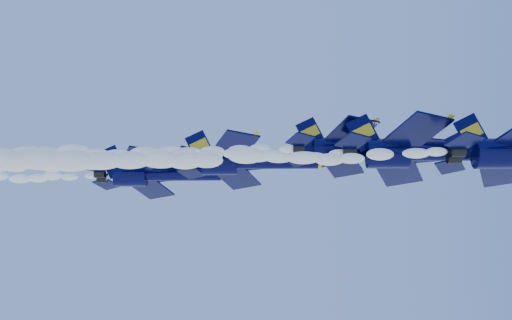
{
  "coord_description": "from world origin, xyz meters",
  "views": [
    {
      "loc": [
        -9.29,
        -59.07,
        122.88
      ],
      "look_at": [
        -10.0,
        3.13,
        154.47
      ],
      "focal_mm": 45.0,
      "sensor_mm": 36.0,
      "label": 1
    }
  ],
  "objects_px": {
    "jet_third": "(362,149)",
    "jet_second": "(426,152)",
    "jet_fifth": "(160,174)",
    "jet_fourth": "(252,162)"
  },
  "relations": [
    {
      "from": "jet_third",
      "to": "jet_second",
      "type": "bearing_deg",
      "value": -42.51
    },
    {
      "from": "jet_second",
      "to": "jet_fifth",
      "type": "distance_m",
      "value": 38.4
    },
    {
      "from": "jet_fourth",
      "to": "jet_fifth",
      "type": "relative_size",
      "value": 0.98
    },
    {
      "from": "jet_fourth",
      "to": "jet_fifth",
      "type": "distance_m",
      "value": 14.94
    },
    {
      "from": "jet_fourth",
      "to": "jet_third",
      "type": "bearing_deg",
      "value": -40.79
    },
    {
      "from": "jet_second",
      "to": "jet_fifth",
      "type": "xyz_separation_m",
      "value": [
        -29.53,
        22.91,
        8.83
      ]
    },
    {
      "from": "jet_third",
      "to": "jet_fourth",
      "type": "distance_m",
      "value": 16.01
    },
    {
      "from": "jet_second",
      "to": "jet_fourth",
      "type": "distance_m",
      "value": 23.66
    },
    {
      "from": "jet_fifth",
      "to": "jet_third",
      "type": "bearing_deg",
      "value": -36.71
    },
    {
      "from": "jet_second",
      "to": "jet_third",
      "type": "distance_m",
      "value": 7.71
    }
  ]
}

